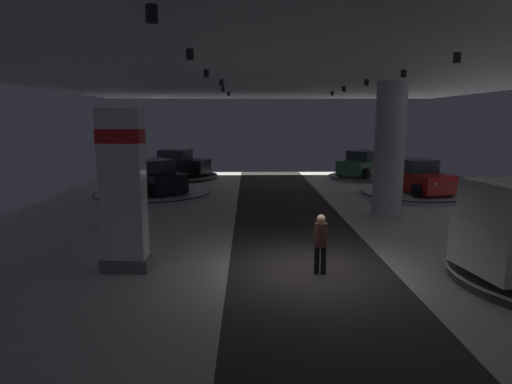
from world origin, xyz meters
TOP-DOWN VIEW (x-y plane):
  - ground at (0.00, 0.00)m, footprint 24.00×44.00m
  - ceiling_with_spotlights at (-0.00, 0.00)m, footprint 24.00×44.00m
  - column_right at (4.15, 6.70)m, footprint 1.22×1.22m
  - brand_sign_pylon at (-4.92, 0.05)m, footprint 1.30×0.72m
  - display_platform_far_right at (6.99, 11.00)m, footprint 5.47×5.47m
  - display_car_far_right at (6.98, 11.03)m, footprint 3.10×4.53m
  - display_platform_deep_right at (6.15, 17.96)m, footprint 4.74×4.74m
  - display_car_deep_right at (6.13, 17.93)m, footprint 4.23×4.25m
  - display_platform_far_left at (-6.66, 11.49)m, footprint 6.01×6.01m
  - display_car_far_left at (-6.64, 11.46)m, footprint 4.03×4.41m
  - display_platform_deep_left at (-6.48, 18.39)m, footprint 5.38×5.38m
  - display_car_deep_left at (-6.51, 18.40)m, footprint 4.54×3.17m
  - visitor_walking_near at (0.20, -0.32)m, footprint 0.32×0.32m

SIDE VIEW (x-z plane):
  - ground at x=0.00m, z-range -0.05..0.00m
  - display_platform_deep_right at x=6.15m, z-range 0.02..0.24m
  - display_platform_far_left at x=-6.66m, z-range 0.02..0.25m
  - display_platform_deep_left at x=-6.48m, z-range 0.02..0.28m
  - display_platform_far_right at x=6.99m, z-range 0.02..0.28m
  - visitor_walking_near at x=0.20m, z-range 0.11..1.70m
  - display_car_deep_right at x=6.13m, z-range 0.13..1.84m
  - display_car_far_left at x=-6.64m, z-range 0.15..1.86m
  - display_car_deep_left at x=-6.51m, z-range 0.17..1.88m
  - display_car_far_right at x=6.98m, z-range 0.17..1.88m
  - brand_sign_pylon at x=-4.92m, z-range 0.07..4.35m
  - column_right at x=4.15m, z-range 0.00..5.50m
  - ceiling_with_spotlights at x=0.00m, z-range 5.35..5.74m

